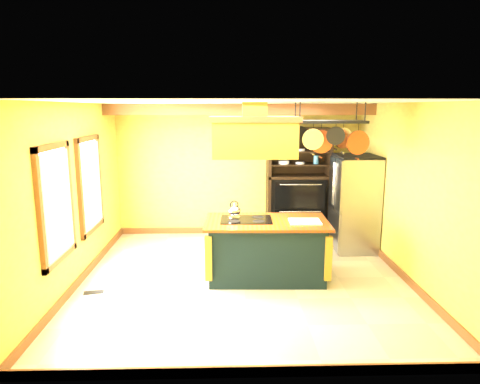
{
  "coord_description": "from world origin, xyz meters",
  "views": [
    {
      "loc": [
        -0.23,
        -6.28,
        2.62
      ],
      "look_at": [
        -0.05,
        0.3,
        1.32
      ],
      "focal_mm": 32.0,
      "sensor_mm": 36.0,
      "label": 1
    }
  ],
  "objects_px": {
    "range_hood": "(254,135)",
    "refrigerator": "(354,205)",
    "pot_rack": "(330,130)",
    "hutch": "(297,195)",
    "kitchen_island": "(266,249)"
  },
  "relations": [
    {
      "from": "refrigerator",
      "to": "range_hood",
      "type": "bearing_deg",
      "value": -145.32
    },
    {
      "from": "kitchen_island",
      "to": "range_hood",
      "type": "height_order",
      "value": "range_hood"
    },
    {
      "from": "kitchen_island",
      "to": "hutch",
      "type": "distance_m",
      "value": 2.4
    },
    {
      "from": "pot_rack",
      "to": "hutch",
      "type": "bearing_deg",
      "value": 92.19
    },
    {
      "from": "range_hood",
      "to": "pot_rack",
      "type": "distance_m",
      "value": 1.12
    },
    {
      "from": "hutch",
      "to": "refrigerator",
      "type": "bearing_deg",
      "value": -43.32
    },
    {
      "from": "range_hood",
      "to": "pot_rack",
      "type": "height_order",
      "value": "same"
    },
    {
      "from": "range_hood",
      "to": "refrigerator",
      "type": "height_order",
      "value": "range_hood"
    },
    {
      "from": "range_hood",
      "to": "hutch",
      "type": "height_order",
      "value": "range_hood"
    },
    {
      "from": "refrigerator",
      "to": "hutch",
      "type": "height_order",
      "value": "hutch"
    },
    {
      "from": "range_hood",
      "to": "pot_rack",
      "type": "bearing_deg",
      "value": -0.0
    },
    {
      "from": "kitchen_island",
      "to": "pot_rack",
      "type": "xyz_separation_m",
      "value": [
        0.92,
        -0.0,
        1.83
      ]
    },
    {
      "from": "range_hood",
      "to": "pot_rack",
      "type": "xyz_separation_m",
      "value": [
        1.11,
        -0.0,
        0.07
      ]
    },
    {
      "from": "pot_rack",
      "to": "range_hood",
      "type": "bearing_deg",
      "value": 180.0
    },
    {
      "from": "refrigerator",
      "to": "pot_rack",
      "type": "bearing_deg",
      "value": -121.72
    }
  ]
}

